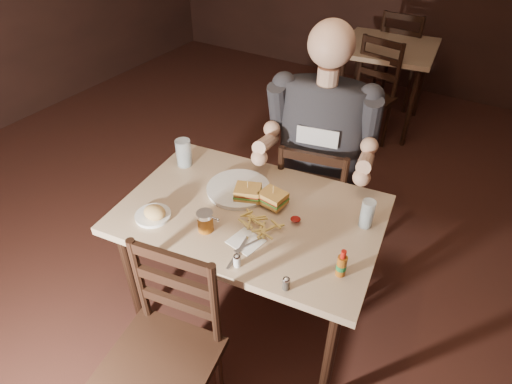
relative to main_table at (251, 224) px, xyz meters
The scene contains 24 objects.
room_shell 0.75m from the main_table, 159.71° to the left, with size 7.00×7.00×7.00m.
main_table is the anchor object (origin of this frame).
bg_table 2.59m from the main_table, 93.33° to the left, with size 0.88×0.88×0.77m.
chair_far 0.65m from the main_table, 82.73° to the left, with size 0.42×0.46×0.90m, color black, non-canonical shape.
chair_near 0.74m from the main_table, 90.06° to the right, with size 0.43×0.47×0.93m, color black, non-canonical shape.
bg_chair_far 3.14m from the main_table, 92.75° to the left, with size 0.44×0.48×0.96m, color black, non-canonical shape.
bg_chair_near 2.05m from the main_table, 94.23° to the left, with size 0.43×0.47×0.93m, color black, non-canonical shape.
diner 0.63m from the main_table, 80.93° to the left, with size 0.60×0.47×1.04m, color #28272C, non-canonical shape.
dinner_plate 0.19m from the main_table, 142.82° to the left, with size 0.31×0.31×0.02m, color white.
sandwich_left 0.17m from the main_table, 130.61° to the left, with size 0.12×0.10×0.10m, color #BF9042, non-canonical shape.
sandwich_right 0.19m from the main_table, 51.29° to the left, with size 0.12×0.10×0.10m, color #BF9042, non-canonical shape.
fries_pile 0.17m from the main_table, 42.89° to the right, with size 0.24×0.17×0.04m, color #ECCB5F, non-canonical shape.
ketchup_dollop 0.24m from the main_table, ahead, with size 0.05×0.05×0.01m, color maroon.
glass_left 0.55m from the main_table, 163.98° to the left, with size 0.08×0.08×0.15m, color silver.
glass_right 0.55m from the main_table, 20.63° to the left, with size 0.06×0.06×0.14m, color silver.
hot_sauce 0.55m from the main_table, 15.63° to the right, with size 0.04×0.04×0.13m, color #924D10, non-canonical shape.
salt_shaker 0.36m from the main_table, 66.98° to the right, with size 0.03×0.03×0.06m, color white, non-canonical shape.
pepper_shaker 0.49m from the main_table, 41.50° to the right, with size 0.03×0.03×0.06m, color #38332D, non-canonical shape.
syrup_dispenser 0.27m from the main_table, 115.71° to the right, with size 0.07×0.07×0.10m, color #924D10, non-canonical shape.
napkin 0.22m from the main_table, 63.54° to the right, with size 0.13×0.12×0.00m, color white.
knife 0.29m from the main_table, 68.88° to the right, with size 0.01×0.20×0.00m, color silver.
fork 0.24m from the main_table, 59.38° to the right, with size 0.01×0.15×0.00m, color silver.
side_plate 0.46m from the main_table, 143.03° to the right, with size 0.16×0.16×0.01m, color white.
bread_roll 0.45m from the main_table, 140.65° to the right, with size 0.11×0.09×0.06m, color #E0B064.
Camera 1 is at (1.04, -1.37, 2.07)m, focal length 30.00 mm.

